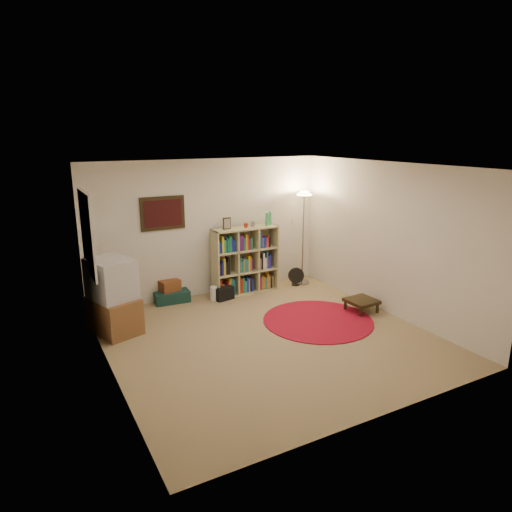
# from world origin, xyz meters

# --- Properties ---
(room) EXTENTS (4.54, 4.54, 2.54)m
(room) POSITION_xyz_m (-0.05, 0.05, 1.26)
(room) COLOR #8C7652
(room) RESTS_ON ground
(bookshelf) EXTENTS (1.26, 0.36, 1.51)m
(bookshelf) POSITION_xyz_m (0.59, 1.97, 0.61)
(bookshelf) COLOR tan
(bookshelf) RESTS_ON ground
(floor_lamp) EXTENTS (0.37, 0.37, 1.86)m
(floor_lamp) POSITION_xyz_m (1.85, 1.90, 1.54)
(floor_lamp) COLOR #9C9A9E
(floor_lamp) RESTS_ON ground
(floor_fan) EXTENTS (0.32, 0.22, 0.36)m
(floor_fan) POSITION_xyz_m (1.68, 1.86, 0.18)
(floor_fan) COLOR black
(floor_fan) RESTS_ON ground
(tv_stand) EXTENTS (0.77, 0.92, 1.15)m
(tv_stand) POSITION_xyz_m (-1.96, 1.30, 0.55)
(tv_stand) COLOR brown
(tv_stand) RESTS_ON ground
(dvd_box) EXTENTS (0.35, 0.31, 0.10)m
(dvd_box) POSITION_xyz_m (-1.69, 1.29, 0.05)
(dvd_box) COLOR #B8B8BD
(dvd_box) RESTS_ON ground
(suitcase) EXTENTS (0.64, 0.44, 0.20)m
(suitcase) POSITION_xyz_m (-0.79, 2.16, 0.10)
(suitcase) COLOR #12322D
(suitcase) RESTS_ON ground
(wicker_basket) EXTENTS (0.39, 0.31, 0.20)m
(wicker_basket) POSITION_xyz_m (-0.81, 2.17, 0.30)
(wicker_basket) COLOR brown
(wicker_basket) RESTS_ON suitcase
(duffel_bag) EXTENTS (0.39, 0.34, 0.24)m
(duffel_bag) POSITION_xyz_m (0.07, 1.84, 0.12)
(duffel_bag) COLOR black
(duffel_bag) RESTS_ON ground
(paper_towel) EXTENTS (0.14, 0.14, 0.26)m
(paper_towel) POSITION_xyz_m (-0.10, 1.84, 0.13)
(paper_towel) COLOR white
(paper_towel) RESTS_ON ground
(red_rug) EXTENTS (1.77, 1.77, 0.02)m
(red_rug) POSITION_xyz_m (1.01, 0.18, 0.01)
(red_rug) COLOR maroon
(red_rug) RESTS_ON ground
(side_table) EXTENTS (0.49, 0.49, 0.22)m
(side_table) POSITION_xyz_m (1.89, 0.16, 0.18)
(side_table) COLOR black
(side_table) RESTS_ON ground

